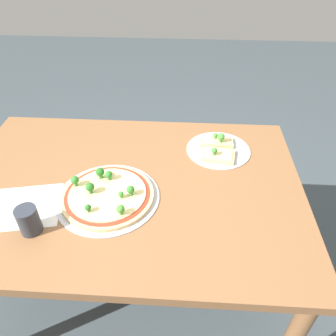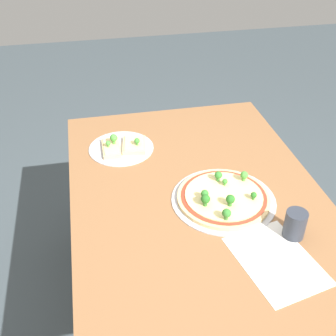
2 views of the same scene
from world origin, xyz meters
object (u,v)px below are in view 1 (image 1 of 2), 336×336
dining_table (128,199)px  pizza_tray_whole (107,195)px  pizza_tray_slice (218,149)px  drinking_cup (29,220)px

dining_table → pizza_tray_whole: size_ratio=3.56×
pizza_tray_whole → pizza_tray_slice: bearing=-142.8°
dining_table → drinking_cup: (0.27, 0.25, 0.13)m
pizza_tray_slice → drinking_cup: bearing=37.4°
dining_table → pizza_tray_slice: 0.44m
dining_table → pizza_tray_whole: pizza_tray_whole is taller
pizza_tray_whole → drinking_cup: drinking_cup is taller
pizza_tray_slice → pizza_tray_whole: bearing=37.2°
pizza_tray_slice → drinking_cup: 0.80m
dining_table → pizza_tray_whole: 0.14m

